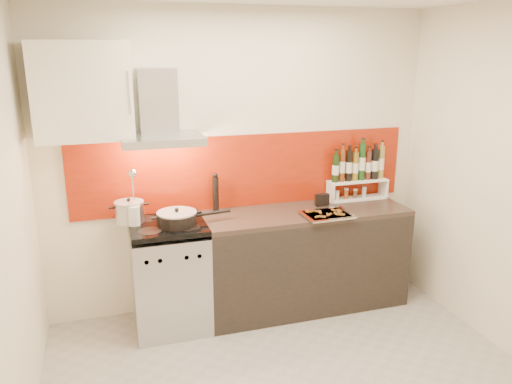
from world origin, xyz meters
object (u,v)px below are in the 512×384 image
object	(u,v)px
range_stove	(170,277)
counter	(304,258)
saute_pan	(178,218)
baking_tray	(327,214)
pepper_mill	(216,193)
stock_pot	(129,212)

from	to	relation	value
range_stove	counter	xyz separation A→B (m)	(1.20, 0.00, 0.01)
range_stove	counter	distance (m)	1.20
counter	saute_pan	xyz separation A→B (m)	(-1.12, -0.07, 0.52)
counter	baking_tray	xyz separation A→B (m)	(0.11, -0.20, 0.47)
counter	baking_tray	size ratio (longest dim) A/B	4.35
pepper_mill	baking_tray	world-z (taller)	pepper_mill
saute_pan	pepper_mill	size ratio (longest dim) A/B	1.76
stock_pot	saute_pan	size ratio (longest dim) A/B	0.39
range_stove	saute_pan	xyz separation A→B (m)	(0.08, -0.06, 0.52)
stock_pot	baking_tray	xyz separation A→B (m)	(1.59, -0.31, -0.08)
stock_pot	pepper_mill	world-z (taller)	pepper_mill
range_stove	stock_pot	bearing A→B (deg)	156.67
range_stove	counter	world-z (taller)	range_stove
baking_tray	stock_pot	bearing A→B (deg)	168.82
saute_pan	pepper_mill	world-z (taller)	pepper_mill
pepper_mill	counter	bearing A→B (deg)	-15.35
pepper_mill	range_stove	bearing A→B (deg)	-154.74
counter	pepper_mill	bearing A→B (deg)	164.65
stock_pot	range_stove	bearing A→B (deg)	-23.33
saute_pan	baking_tray	distance (m)	1.24
counter	saute_pan	world-z (taller)	saute_pan
baking_tray	range_stove	bearing A→B (deg)	171.60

